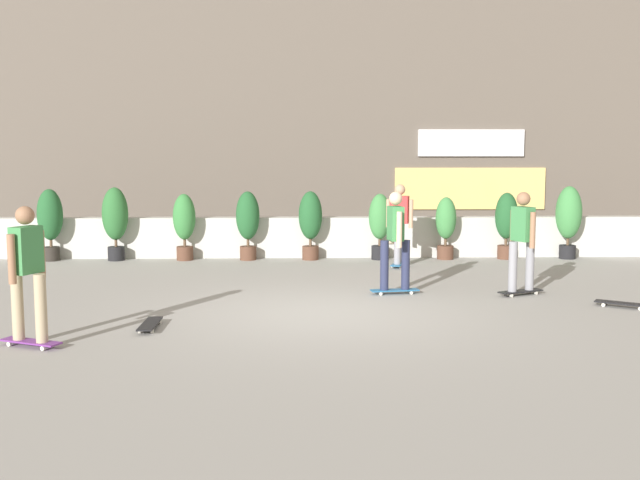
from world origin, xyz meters
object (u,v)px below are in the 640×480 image
at_px(potted_plant_7, 506,221).
at_px(potted_plant_5, 380,222).
at_px(potted_plant_0, 50,219).
at_px(skater_by_wall_left, 395,238).
at_px(potted_plant_6, 446,224).
at_px(potted_plant_8, 569,216).
at_px(skater_by_wall_right, 27,269).
at_px(potted_plant_3, 248,220).
at_px(skater_foreground, 400,221).
at_px(potted_plant_1, 115,218).
at_px(skateboard_aside, 150,324).
at_px(skater_far_right, 522,238).
at_px(potted_plant_2, 184,222).
at_px(potted_plant_4, 310,220).
at_px(skateboard_near_camera, 623,304).

bearing_deg(potted_plant_7, potted_plant_5, 180.00).
height_order(potted_plant_0, skater_by_wall_left, skater_by_wall_left).
relative_size(potted_plant_6, potted_plant_8, 0.85).
bearing_deg(potted_plant_0, skater_by_wall_right, -73.61).
bearing_deg(potted_plant_8, potted_plant_3, 180.00).
relative_size(potted_plant_7, skater_foreground, 0.86).
bearing_deg(potted_plant_1, skateboard_aside, -72.70).
xyz_separation_m(skater_by_wall_left, skater_far_right, (2.06, -0.16, 0.00)).
bearing_deg(potted_plant_6, skater_by_wall_left, -111.85).
bearing_deg(skater_by_wall_right, skater_far_right, 24.39).
bearing_deg(potted_plant_7, potted_plant_2, 180.00).
bearing_deg(potted_plant_4, skater_far_right, -51.46).
distance_m(potted_plant_1, potted_plant_8, 9.94).
bearing_deg(potted_plant_5, potted_plant_8, -0.00).
height_order(potted_plant_0, skateboard_aside, potted_plant_0).
bearing_deg(potted_plant_6, potted_plant_1, 180.00).
bearing_deg(skater_far_right, potted_plant_2, 145.26).
distance_m(potted_plant_8, skateboard_aside, 10.26).
height_order(potted_plant_4, potted_plant_8, potted_plant_8).
height_order(potted_plant_5, skater_by_wall_left, skater_by_wall_left).
distance_m(potted_plant_2, potted_plant_4, 2.75).
height_order(potted_plant_8, skater_far_right, skater_far_right).
height_order(potted_plant_3, skateboard_near_camera, potted_plant_3).
xyz_separation_m(skater_foreground, skateboard_aside, (-4.04, -5.38, -0.88)).
relative_size(potted_plant_7, skater_far_right, 0.86).
height_order(potted_plant_4, skater_foreground, skater_foreground).
bearing_deg(skater_by_wall_right, potted_plant_4, 64.77).
bearing_deg(potted_plant_7, skateboard_aside, -135.41).
height_order(potted_plant_4, skateboard_near_camera, potted_plant_4).
height_order(potted_plant_1, skateboard_near_camera, potted_plant_1).
xyz_separation_m(potted_plant_8, skater_far_right, (-2.31, -4.26, -0.00)).
relative_size(potted_plant_1, skater_by_wall_right, 0.94).
xyz_separation_m(potted_plant_1, potted_plant_7, (8.56, -0.00, -0.09)).
xyz_separation_m(potted_plant_3, skater_far_right, (4.76, -4.26, 0.07)).
height_order(potted_plant_3, potted_plant_8, potted_plant_8).
bearing_deg(potted_plant_2, potted_plant_8, 0.00).
bearing_deg(potted_plant_4, potted_plant_3, 180.00).
bearing_deg(skateboard_near_camera, potted_plant_3, 138.62).
bearing_deg(potted_plant_8, potted_plant_2, 180.00).
relative_size(potted_plant_5, skater_by_wall_right, 0.85).
distance_m(potted_plant_8, skateboard_near_camera, 5.47).
bearing_deg(potted_plant_3, skater_foreground, -18.66).
xyz_separation_m(potted_plant_4, skateboard_aside, (-2.23, -6.46, -0.81)).
distance_m(skater_far_right, skateboard_aside, 6.10).
bearing_deg(skater_foreground, potted_plant_3, 161.34).
bearing_deg(potted_plant_8, potted_plant_7, 180.00).
distance_m(potted_plant_8, skater_far_right, 4.84).
distance_m(potted_plant_3, skateboard_near_camera, 8.04).
xyz_separation_m(potted_plant_2, potted_plant_8, (8.45, 0.00, 0.11)).
relative_size(potted_plant_3, skater_far_right, 0.89).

